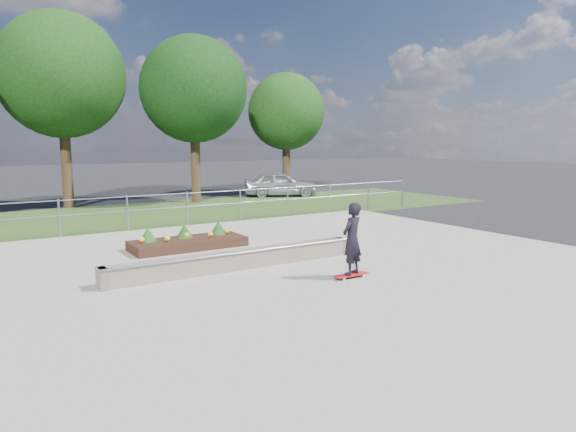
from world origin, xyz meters
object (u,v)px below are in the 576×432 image
object	(u,v)px
planter_bed	(188,241)
parked_car	(280,184)
grind_ledge	(238,260)
skateboarder	(352,239)

from	to	relation	value
planter_bed	parked_car	distance (m)	13.67
grind_ledge	skateboarder	xyz separation A→B (m)	(1.63, -1.97, 0.62)
grind_ledge	parked_car	xyz separation A→B (m)	(9.06, 12.91, 0.39)
grind_ledge	skateboarder	distance (m)	2.63
parked_car	grind_ledge	bearing A→B (deg)	169.72
skateboarder	parked_car	xyz separation A→B (m)	(7.43, 14.88, -0.23)
grind_ledge	skateboarder	size ratio (longest dim) A/B	3.81
planter_bed	skateboarder	distance (m)	5.08
planter_bed	skateboarder	world-z (taller)	skateboarder
skateboarder	grind_ledge	bearing A→B (deg)	129.60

